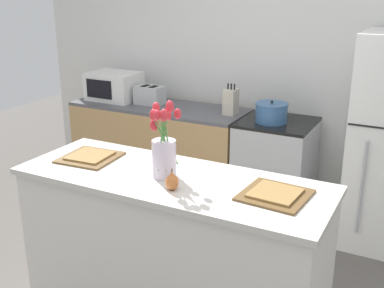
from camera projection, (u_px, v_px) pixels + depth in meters
The scene contains 12 objects.
back_wall at pixel (284, 58), 4.24m from camera, with size 5.20×0.08×2.70m.
kitchen_island at pixel (172, 251), 2.84m from camera, with size 1.80×0.66×0.95m.
back_counter at pixel (160, 149), 4.66m from camera, with size 1.68×0.60×0.88m.
stove_range at pixel (275, 170), 4.15m from camera, with size 0.60×0.61×0.88m.
flower_vase at pixel (164, 150), 2.65m from camera, with size 0.19×0.18×0.44m.
pear_figurine at pixel (172, 181), 2.51m from camera, with size 0.07×0.07×0.12m.
plate_setting_left at pixel (90, 157), 2.97m from camera, with size 0.35×0.35×0.02m.
plate_setting_right at pixel (275, 194), 2.45m from camera, with size 0.35×0.35×0.02m.
toaster at pixel (150, 95), 4.55m from camera, with size 0.28×0.18×0.17m.
cooking_pot at pixel (271, 113), 3.95m from camera, with size 0.27×0.27×0.18m.
microwave at pixel (114, 86), 4.70m from camera, with size 0.48×0.37×0.27m.
knife_block at pixel (231, 102), 4.19m from camera, with size 0.10×0.14×0.27m.
Camera 1 is at (1.26, -2.15, 1.98)m, focal length 45.00 mm.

